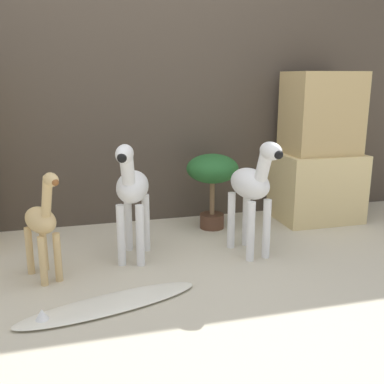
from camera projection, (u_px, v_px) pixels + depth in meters
ground_plane at (174, 291)px, 2.36m from camera, size 14.00×14.00×0.00m
wall_back at (134, 76)px, 3.28m from camera, size 6.40×0.08×2.20m
rock_pillar_right at (319, 154)px, 3.45m from camera, size 0.62×0.48×1.13m
zebra_right at (252, 187)px, 2.75m from camera, size 0.24×0.49×0.74m
zebra_left at (132, 191)px, 2.67m from camera, size 0.28×0.49×0.74m
giraffe_figurine at (42, 223)px, 2.43m from camera, size 0.26×0.40×0.63m
potted_palm_front at (212, 174)px, 3.25m from camera, size 0.38×0.38×0.55m
surfboard at (108, 304)px, 2.19m from camera, size 0.94×0.43×0.07m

